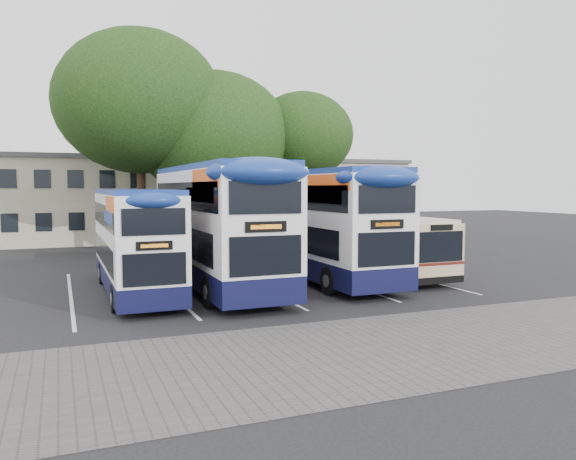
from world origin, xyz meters
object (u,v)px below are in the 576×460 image
(tree_mid, at_px, (214,137))
(bus_dd_left, at_px, (135,236))
(tree_left, at_px, (139,102))
(bus_dd_mid, at_px, (216,221))
(tree_right, at_px, (303,136))
(bus_dd_right, at_px, (317,219))
(bus_single, at_px, (378,241))
(lamp_post, at_px, (315,171))

(tree_mid, height_order, bus_dd_left, tree_mid)
(bus_dd_left, bearing_deg, tree_left, 81.21)
(bus_dd_mid, bearing_deg, tree_left, 95.59)
(bus_dd_left, bearing_deg, tree_right, 44.56)
(tree_left, bearing_deg, tree_right, -4.46)
(bus_dd_left, height_order, bus_dd_right, bus_dd_right)
(tree_right, bearing_deg, tree_mid, 173.23)
(tree_mid, relative_size, bus_dd_right, 0.98)
(bus_dd_mid, relative_size, bus_dd_right, 1.03)
(tree_right, xyz_separation_m, bus_single, (-1.09, -11.11, -5.73))
(lamp_post, relative_size, tree_left, 0.69)
(bus_dd_right, bearing_deg, tree_left, 115.94)
(tree_mid, distance_m, bus_dd_mid, 13.43)
(tree_right, xyz_separation_m, bus_dd_mid, (-8.83, -11.61, -4.60))
(bus_single, bearing_deg, bus_dd_left, -176.38)
(bus_dd_mid, bearing_deg, bus_single, 3.68)
(tree_mid, distance_m, tree_right, 5.68)
(lamp_post, height_order, tree_right, tree_right)
(tree_left, relative_size, bus_dd_right, 1.17)
(tree_right, distance_m, bus_single, 12.55)
(bus_dd_right, bearing_deg, bus_dd_left, -175.41)
(bus_dd_mid, bearing_deg, bus_dd_right, 5.36)
(bus_single, bearing_deg, tree_mid, 111.14)
(bus_dd_mid, bearing_deg, bus_dd_left, -176.52)
(tree_mid, xyz_separation_m, tree_right, (5.64, -0.67, 0.21))
(tree_right, bearing_deg, tree_left, 175.54)
(bus_dd_left, xyz_separation_m, bus_single, (10.90, 0.69, -0.62))
(lamp_post, bearing_deg, bus_dd_left, -133.48)
(lamp_post, height_order, bus_single, lamp_post)
(lamp_post, height_order, tree_left, tree_left)
(lamp_post, bearing_deg, tree_mid, -161.02)
(tree_left, relative_size, bus_single, 1.45)
(bus_single, bearing_deg, lamp_post, 76.21)
(tree_left, bearing_deg, bus_dd_right, -64.06)
(lamp_post, distance_m, tree_left, 13.38)
(tree_mid, bearing_deg, bus_dd_left, -116.96)
(tree_mid, bearing_deg, bus_single, -68.86)
(tree_right, relative_size, bus_dd_right, 0.90)
(bus_dd_mid, relative_size, bus_single, 1.28)
(tree_mid, bearing_deg, tree_left, 178.53)
(lamp_post, distance_m, bus_single, 15.43)
(tree_left, bearing_deg, bus_single, -53.03)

